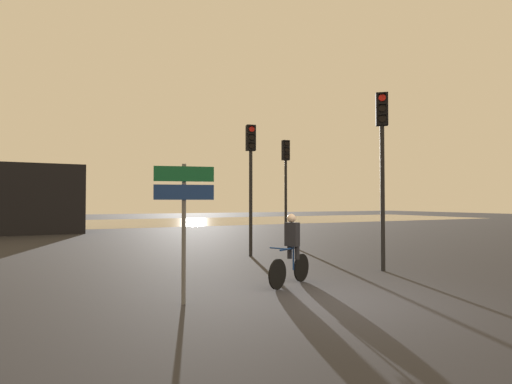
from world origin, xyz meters
TOP-DOWN VIEW (x-y plane):
  - ground_plane at (0.00, 0.00)m, footprint 120.00×120.00m
  - water_strip at (0.00, 31.66)m, footprint 80.00×16.00m
  - traffic_light_center at (1.01, 6.47)m, footprint 0.36×0.38m
  - traffic_light_far_right at (4.15, 9.45)m, footprint 0.35×0.37m
  - traffic_light_near_right at (3.02, 2.21)m, footprint 0.41×0.42m
  - direction_sign_post at (-2.87, 1.11)m, footprint 1.08×0.29m
  - cyclist at (-0.19, 1.73)m, footprint 1.52×0.86m

SIDE VIEW (x-z plane):
  - ground_plane at x=0.00m, z-range 0.00..0.00m
  - water_strip at x=0.00m, z-range 0.00..0.01m
  - cyclist at x=-0.19m, z-range 0.01..1.63m
  - direction_sign_post at x=-2.87m, z-range 0.49..3.09m
  - traffic_light_center at x=1.01m, z-range 0.89..5.47m
  - traffic_light_far_right at x=4.15m, z-range 0.90..5.58m
  - traffic_light_near_right at x=3.02m, z-range 0.93..5.84m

